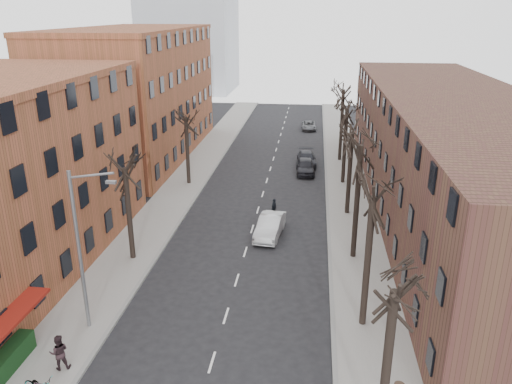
% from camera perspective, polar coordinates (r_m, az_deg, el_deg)
% --- Properties ---
extents(sidewalk_left, '(4.00, 90.00, 0.15)m').
position_cam_1_polar(sidewalk_left, '(51.07, -7.84, 1.37)').
color(sidewalk_left, gray).
rests_on(sidewalk_left, ground).
extents(sidewalk_right, '(4.00, 90.00, 0.15)m').
position_cam_1_polar(sidewalk_right, '(49.63, 10.37, 0.66)').
color(sidewalk_right, gray).
rests_on(sidewalk_right, ground).
extents(building_left_far, '(12.00, 28.00, 14.00)m').
position_cam_1_polar(building_left_far, '(60.15, -13.55, 10.65)').
color(building_left_far, brown).
rests_on(building_left_far, ground).
extents(building_right, '(12.00, 50.00, 10.00)m').
position_cam_1_polar(building_right, '(44.77, 21.39, 4.06)').
color(building_right, '#4A3022').
rests_on(building_right, ground).
extents(awning_left, '(1.20, 7.00, 0.15)m').
position_cam_1_polar(awning_left, '(27.85, -26.35, -18.20)').
color(awning_left, maroon).
rests_on(awning_left, ground).
extents(tree_right_b, '(5.20, 5.20, 10.80)m').
position_cam_1_polar(tree_right_b, '(28.99, 12.02, -14.65)').
color(tree_right_b, black).
rests_on(tree_right_b, ground).
extents(tree_right_c, '(5.20, 5.20, 11.60)m').
position_cam_1_polar(tree_right_c, '(35.85, 10.99, -7.38)').
color(tree_right_c, black).
rests_on(tree_right_c, ground).
extents(tree_right_d, '(5.20, 5.20, 10.00)m').
position_cam_1_polar(tree_right_d, '(43.09, 10.32, -2.49)').
color(tree_right_d, black).
rests_on(tree_right_d, ground).
extents(tree_right_e, '(5.20, 5.20, 10.80)m').
position_cam_1_polar(tree_right_e, '(50.57, 9.85, 0.98)').
color(tree_right_e, black).
rests_on(tree_right_e, ground).
extents(tree_right_f, '(5.20, 5.20, 11.60)m').
position_cam_1_polar(tree_right_f, '(58.19, 9.50, 3.54)').
color(tree_right_f, black).
rests_on(tree_right_f, ground).
extents(tree_left_a, '(5.20, 5.20, 9.50)m').
position_cam_1_polar(tree_left_a, '(36.04, -13.84, -7.45)').
color(tree_left_a, black).
rests_on(tree_left_a, ground).
extents(tree_left_b, '(5.20, 5.20, 9.50)m').
position_cam_1_polar(tree_left_b, '(50.08, -7.67, 0.90)').
color(tree_left_b, black).
rests_on(tree_left_b, ground).
extents(streetlight, '(2.45, 0.22, 9.03)m').
position_cam_1_polar(streetlight, '(27.11, -19.31, -5.76)').
color(streetlight, slate).
rests_on(streetlight, ground).
extents(silver_sedan, '(2.23, 4.99, 1.59)m').
position_cam_1_polar(silver_sedan, '(38.11, 1.61, -3.94)').
color(silver_sedan, '#AEB1B5').
rests_on(silver_sedan, ground).
extents(parked_car_near, '(2.13, 4.73, 1.58)m').
position_cam_1_polar(parked_car_near, '(52.94, 5.65, 2.95)').
color(parked_car_near, black).
rests_on(parked_car_near, ground).
extents(parked_car_mid, '(2.37, 5.07, 1.43)m').
position_cam_1_polar(parked_car_mid, '(55.87, 5.79, 3.79)').
color(parked_car_mid, black).
rests_on(parked_car_mid, ground).
extents(parked_car_far, '(2.20, 4.36, 1.18)m').
position_cam_1_polar(parked_car_far, '(73.03, 6.05, 7.56)').
color(parked_car_far, '#5A5D62').
rests_on(parked_car_far, ground).
extents(pedestrian_b, '(1.08, 0.98, 1.82)m').
position_cam_1_polar(pedestrian_b, '(26.50, -21.58, -16.67)').
color(pedestrian_b, black).
rests_on(pedestrian_b, sidewalk_left).
extents(pedestrian_crossing, '(0.62, 1.00, 1.58)m').
position_cam_1_polar(pedestrian_crossing, '(41.63, 2.07, -1.81)').
color(pedestrian_crossing, black).
rests_on(pedestrian_crossing, ground).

